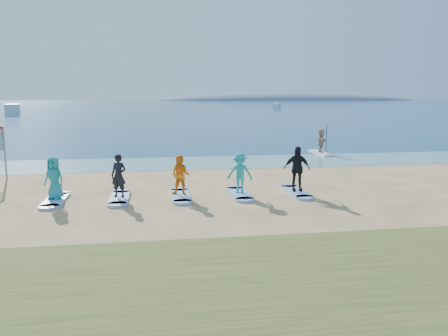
{
  "coord_description": "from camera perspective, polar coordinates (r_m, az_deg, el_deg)",
  "views": [
    {
      "loc": [
        -2.84,
        -14.46,
        3.9
      ],
      "look_at": [
        -0.29,
        2.0,
        1.1
      ],
      "focal_mm": 35.0,
      "sensor_mm": 36.0,
      "label": 1
    }
  ],
  "objects": [
    {
      "name": "surfboard_3",
      "position": [
        17.27,
        2.07,
        -3.37
      ],
      "size": [
        0.7,
        2.2,
        0.09
      ],
      "primitive_type": "cube",
      "color": "#92AEE2",
      "rests_on": "ground"
    },
    {
      "name": "boat_offshore_b",
      "position": [
        134.68,
        6.91,
        7.81
      ],
      "size": [
        4.04,
        6.5,
        1.43
      ],
      "primitive_type": "cube",
      "rotation": [
        0.0,
        0.0,
        -0.39
      ],
      "color": "silver",
      "rests_on": "ground"
    },
    {
      "name": "student_4",
      "position": [
        17.66,
        9.49,
        -0.09
      ],
      "size": [
        1.09,
        0.55,
        1.79
      ],
      "primitive_type": "imported",
      "rotation": [
        0.0,
        0.0,
        -0.11
      ],
      "color": "black",
      "rests_on": "surfboard_4"
    },
    {
      "name": "student_3",
      "position": [
        17.1,
        2.08,
        -0.65
      ],
      "size": [
        1.16,
        0.91,
        1.57
      ],
      "primitive_type": "imported",
      "rotation": [
        0.0,
        0.0,
        -0.37
      ],
      "color": "teal",
      "rests_on": "surfboard_3"
    },
    {
      "name": "surfboard_0",
      "position": [
        17.39,
        -21.14,
        -3.93
      ],
      "size": [
        0.7,
        2.2,
        0.09
      ],
      "primitive_type": "cube",
      "color": "#92AEE2",
      "rests_on": "ground"
    },
    {
      "name": "surfboard_4",
      "position": [
        17.84,
        9.41,
        -3.07
      ],
      "size": [
        0.7,
        2.2,
        0.09
      ],
      "primitive_type": "cube",
      "color": "#92AEE2",
      "rests_on": "ground"
    },
    {
      "name": "student_1",
      "position": [
        16.86,
        -13.6,
        -0.97
      ],
      "size": [
        0.7,
        0.59,
        1.63
      ],
      "primitive_type": "imported",
      "rotation": [
        0.0,
        0.0,
        -0.4
      ],
      "color": "black",
      "rests_on": "surfboard_1"
    },
    {
      "name": "shallow_water",
      "position": [
        25.42,
        -2.28,
        0.73
      ],
      "size": [
        600.0,
        600.0,
        0.0
      ],
      "primitive_type": "plane",
      "color": "teal",
      "rests_on": "ground"
    },
    {
      "name": "surfboard_2",
      "position": [
        16.99,
        -5.65,
        -3.62
      ],
      "size": [
        0.7,
        2.2,
        0.09
      ],
      "primitive_type": "cube",
      "color": "#92AEE2",
      "rests_on": "ground"
    },
    {
      "name": "surfboard_1",
      "position": [
        17.03,
        -13.48,
        -3.81
      ],
      "size": [
        0.7,
        2.2,
        0.09
      ],
      "primitive_type": "cube",
      "color": "#92AEE2",
      "rests_on": "ground"
    },
    {
      "name": "island_ridge",
      "position": [
        329.36,
        8.59,
        8.75
      ],
      "size": [
        220.0,
        56.0,
        18.0
      ],
      "primitive_type": "ellipsoid",
      "color": "slate",
      "rests_on": "ground"
    },
    {
      "name": "student_0",
      "position": [
        17.22,
        -21.3,
        -1.24
      ],
      "size": [
        0.9,
        0.76,
        1.57
      ],
      "primitive_type": "imported",
      "rotation": [
        0.0,
        0.0,
        -0.41
      ],
      "color": "teal",
      "rests_on": "surfboard_0"
    },
    {
      "name": "ground",
      "position": [
        15.25,
        2.24,
        -5.29
      ],
      "size": [
        600.0,
        600.0,
        0.0
      ],
      "primitive_type": "plane",
      "color": "tan",
      "rests_on": "ground"
    },
    {
      "name": "student_2",
      "position": [
        16.83,
        -5.7,
        -0.94
      ],
      "size": [
        0.9,
        0.8,
        1.53
      ],
      "primitive_type": "imported",
      "rotation": [
        0.0,
        0.0,
        -0.35
      ],
      "color": "orange",
      "rests_on": "surfboard_2"
    },
    {
      "name": "paddleboarder",
      "position": [
        29.82,
        12.59,
        3.51
      ],
      "size": [
        0.75,
        1.49,
        1.53
      ],
      "primitive_type": "imported",
      "rotation": [
        0.0,
        0.0,
        1.35
      ],
      "color": "tan",
      "rests_on": "paddleboard"
    },
    {
      "name": "boat_offshore_a",
      "position": [
        94.33,
        -25.83,
        6.22
      ],
      "size": [
        4.61,
        9.42,
        2.15
      ],
      "primitive_type": "cube",
      "rotation": [
        0.0,
        0.0,
        0.25
      ],
      "color": "silver",
      "rests_on": "ground"
    },
    {
      "name": "ocean",
      "position": [
        174.53,
        -7.94,
        8.17
      ],
      "size": [
        600.0,
        600.0,
        0.0
      ],
      "primitive_type": "plane",
      "color": "navy",
      "rests_on": "ground"
    },
    {
      "name": "paddleboard",
      "position": [
        29.92,
        12.53,
        1.94
      ],
      "size": [
        0.71,
        3.0,
        0.12
      ],
      "primitive_type": "cube",
      "rotation": [
        0.0,
        0.0,
        0.0
      ],
      "color": "silver",
      "rests_on": "ground"
    }
  ]
}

